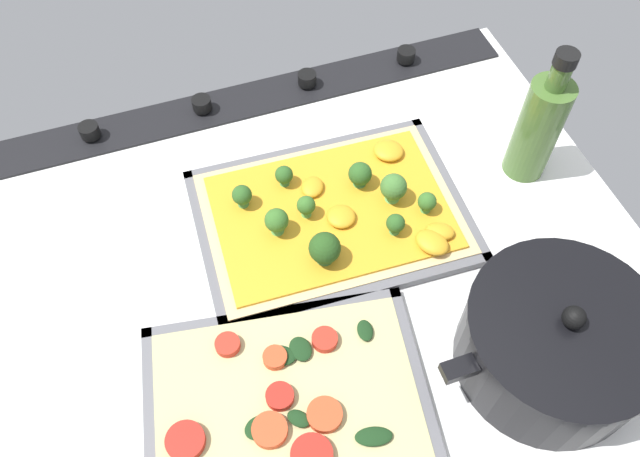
# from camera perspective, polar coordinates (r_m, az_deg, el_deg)

# --- Properties ---
(ground_plane) EXTENTS (0.81, 0.67, 0.03)m
(ground_plane) POSITION_cam_1_polar(r_m,az_deg,el_deg) (0.81, 0.18, -3.45)
(ground_plane) COLOR white
(stove_control_panel) EXTENTS (0.78, 0.07, 0.03)m
(stove_control_panel) POSITION_cam_1_polar(r_m,az_deg,el_deg) (0.98, -5.73, 11.61)
(stove_control_panel) COLOR black
(stove_control_panel) RESTS_ON ground_plane
(baking_tray_front) EXTENTS (0.35, 0.26, 0.01)m
(baking_tray_front) POSITION_cam_1_polar(r_m,az_deg,el_deg) (0.83, 1.00, 0.97)
(baking_tray_front) COLOR slate
(baking_tray_front) RESTS_ON ground_plane
(broccoli_pizza) EXTENTS (0.33, 0.24, 0.06)m
(broccoli_pizza) POSITION_cam_1_polar(r_m,az_deg,el_deg) (0.82, 1.41, 1.45)
(broccoli_pizza) COLOR #D3B77F
(broccoli_pizza) RESTS_ON baking_tray_front
(baking_tray_back) EXTENTS (0.34, 0.27, 0.01)m
(baking_tray_back) POSITION_cam_1_polar(r_m,az_deg,el_deg) (0.72, -2.93, -15.33)
(baking_tray_back) COLOR slate
(baking_tray_back) RESTS_ON ground_plane
(veggie_pizza_back) EXTENTS (0.31, 0.24, 0.02)m
(veggie_pizza_back) POSITION_cam_1_polar(r_m,az_deg,el_deg) (0.71, -3.04, -15.22)
(veggie_pizza_back) COLOR tan
(veggie_pizza_back) RESTS_ON baking_tray_back
(cooking_pot) EXTENTS (0.27, 0.21, 0.12)m
(cooking_pot) POSITION_cam_1_polar(r_m,az_deg,el_deg) (0.74, 20.25, -9.52)
(cooking_pot) COLOR black
(cooking_pot) RESTS_ON ground_plane
(oil_bottle) EXTENTS (0.06, 0.06, 0.20)m
(oil_bottle) POSITION_cam_1_polar(r_m,az_deg,el_deg) (0.87, 18.91, 8.61)
(oil_bottle) COLOR #476B2D
(oil_bottle) RESTS_ON ground_plane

